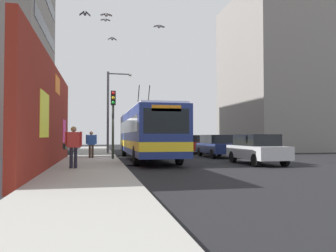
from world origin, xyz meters
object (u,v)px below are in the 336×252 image
object	(u,v)px
city_bus	(147,132)
traffic_light	(113,113)
parked_car_red	(194,144)
pedestrian_near_wall	(73,143)
parked_car_navy	(216,145)
street_lamp	(111,106)
parked_car_silver	(257,149)
pedestrian_midblock	(91,142)

from	to	relation	value
city_bus	traffic_light	distance (m)	2.60
parked_car_red	pedestrian_near_wall	distance (m)	16.35
parked_car_navy	street_lamp	size ratio (longest dim) A/B	0.66
city_bus	parked_car_red	size ratio (longest dim) A/B	2.86
pedestrian_near_wall	street_lamp	size ratio (longest dim) A/B	0.27
parked_car_silver	parked_car_navy	world-z (taller)	same
city_bus	traffic_light	bearing A→B (deg)	113.74
pedestrian_midblock	street_lamp	xyz separation A→B (m)	(5.64, -1.39, 2.79)
parked_car_red	pedestrian_near_wall	size ratio (longest dim) A/B	2.45
pedestrian_midblock	traffic_light	bearing A→B (deg)	-135.80
pedestrian_midblock	traffic_light	world-z (taller)	traffic_light
city_bus	street_lamp	bearing A→B (deg)	18.61
parked_car_red	pedestrian_midblock	bearing A→B (deg)	128.48
parked_car_red	parked_car_silver	bearing A→B (deg)	180.00
city_bus	street_lamp	size ratio (longest dim) A/B	1.88
parked_car_silver	parked_car_navy	xyz separation A→B (m)	(6.11, 0.00, 0.00)
city_bus	traffic_light	world-z (taller)	city_bus
parked_car_navy	pedestrian_midblock	distance (m)	8.71
pedestrian_near_wall	traffic_light	bearing A→B (deg)	-19.24
traffic_light	parked_car_silver	bearing A→B (deg)	-115.55
street_lamp	parked_car_red	bearing A→B (deg)	-80.53
pedestrian_midblock	traffic_light	xyz separation A→B (m)	(-1.30, -1.26, 1.76)
parked_car_red	street_lamp	world-z (taller)	street_lamp
city_bus	parked_car_red	world-z (taller)	city_bus
parked_car_navy	parked_car_red	xyz separation A→B (m)	(5.55, -0.00, 0.00)
pedestrian_near_wall	parked_car_navy	bearing A→B (deg)	-49.25
pedestrian_midblock	traffic_light	distance (m)	2.53
parked_car_red	city_bus	bearing A→B (deg)	144.17
parked_car_silver	pedestrian_near_wall	xyz separation A→B (m)	(-1.84, 9.22, 0.35)
traffic_light	street_lamp	xyz separation A→B (m)	(6.94, -0.13, 1.04)
parked_car_silver	pedestrian_midblock	size ratio (longest dim) A/B	2.57
pedestrian_near_wall	traffic_light	xyz separation A→B (m)	(5.35, -1.87, 1.68)
parked_car_navy	street_lamp	bearing A→B (deg)	58.93
parked_car_navy	parked_car_silver	bearing A→B (deg)	-180.00
street_lamp	traffic_light	bearing A→B (deg)	178.93
parked_car_silver	traffic_light	distance (m)	8.40
parked_car_red	pedestrian_midblock	distance (m)	11.01
parked_car_silver	pedestrian_midblock	bearing A→B (deg)	60.80
pedestrian_midblock	street_lamp	bearing A→B (deg)	-13.87
pedestrian_near_wall	street_lamp	bearing A→B (deg)	-9.23
city_bus	pedestrian_midblock	xyz separation A→B (m)	(0.35, 3.41, -0.64)
parked_car_navy	parked_car_red	distance (m)	5.55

